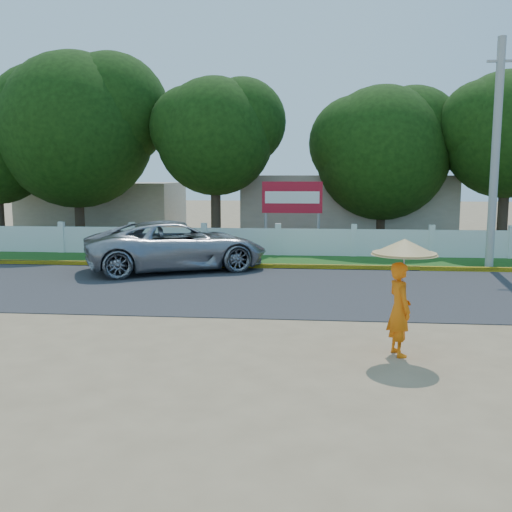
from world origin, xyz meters
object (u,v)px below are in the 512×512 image
(utility_pole, at_px, (495,155))
(vehicle, at_px, (177,245))
(billboard, at_px, (292,201))
(monk_with_parasol, at_px, (402,280))

(utility_pole, height_order, vehicle, utility_pole)
(vehicle, bearing_deg, billboard, -62.48)
(monk_with_parasol, relative_size, billboard, 0.72)
(billboard, bearing_deg, monk_with_parasol, -79.96)
(monk_with_parasol, height_order, billboard, billboard)
(vehicle, height_order, monk_with_parasol, monk_with_parasol)
(utility_pole, height_order, monk_with_parasol, utility_pole)
(vehicle, bearing_deg, utility_pole, -107.14)
(utility_pole, relative_size, vehicle, 1.28)
(vehicle, xyz_separation_m, monk_with_parasol, (6.15, -8.72, 0.53))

